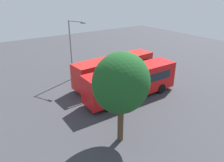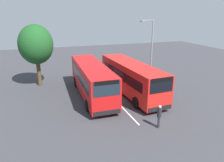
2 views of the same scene
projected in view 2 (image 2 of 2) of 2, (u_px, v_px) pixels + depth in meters
The scene contains 7 objects.
ground_plane at pixel (110, 94), 21.48m from camera, with size 66.42×66.42×0.00m, color #38383D.
bus_far_left at pixel (92, 79), 20.52m from camera, with size 10.44×2.69×3.19m.
bus_center_left at pixel (131, 77), 21.11m from camera, with size 10.52×2.99×3.19m.
pedestrian at pixel (159, 114), 14.94m from camera, with size 0.45×0.45×1.75m.
street_lamp at pixel (151, 46), 24.69m from camera, with size 1.17×2.20×7.23m.
depot_tree at pixel (36, 45), 22.72m from camera, with size 4.09×3.69×6.82m.
lane_stripe_outer_left at pixel (110, 94), 21.47m from camera, with size 13.26×0.12×0.01m, color silver.
Camera 2 is at (19.00, -6.26, 7.92)m, focal length 33.69 mm.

